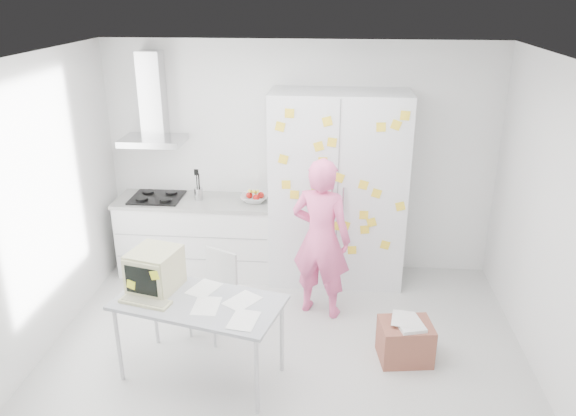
# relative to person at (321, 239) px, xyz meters

# --- Properties ---
(floor) EXTENTS (4.50, 4.00, 0.02)m
(floor) POSITION_rel_person_xyz_m (-0.30, -0.90, -0.86)
(floor) COLOR silver
(floor) RESTS_ON ground
(walls) EXTENTS (4.52, 4.01, 2.70)m
(walls) POSITION_rel_person_xyz_m (-0.30, -0.18, 0.50)
(walls) COLOR white
(walls) RESTS_ON ground
(ceiling) EXTENTS (4.50, 4.00, 0.02)m
(ceiling) POSITION_rel_person_xyz_m (-0.30, -0.90, 1.85)
(ceiling) COLOR white
(ceiling) RESTS_ON walls
(counter_run) EXTENTS (1.84, 0.63, 1.28)m
(counter_run) POSITION_rel_person_xyz_m (-1.49, 0.80, -0.38)
(counter_run) COLOR white
(counter_run) RESTS_ON ground
(range_hood) EXTENTS (0.70, 0.48, 1.01)m
(range_hood) POSITION_rel_person_xyz_m (-1.95, 0.94, 1.11)
(range_hood) COLOR silver
(range_hood) RESTS_ON walls
(tall_cabinet) EXTENTS (1.50, 0.68, 2.20)m
(tall_cabinet) POSITION_rel_person_xyz_m (0.15, 0.78, 0.25)
(tall_cabinet) COLOR silver
(tall_cabinet) RESTS_ON ground
(person) EXTENTS (0.71, 0.57, 1.70)m
(person) POSITION_rel_person_xyz_m (0.00, 0.00, 0.00)
(person) COLOR pink
(person) RESTS_ON ground
(desk) EXTENTS (1.53, 1.02, 1.12)m
(desk) POSITION_rel_person_xyz_m (-1.26, -1.04, -0.00)
(desk) COLOR #A7AAB2
(desk) RESTS_ON ground
(chair) EXTENTS (0.52, 0.52, 0.85)m
(chair) POSITION_rel_person_xyz_m (-1.00, -0.46, -0.37)
(chair) COLOR #BDBCBA
(chair) RESTS_ON ground
(cardboard_box) EXTENTS (0.52, 0.44, 0.41)m
(cardboard_box) POSITION_rel_person_xyz_m (0.81, -0.75, -0.65)
(cardboard_box) COLOR #93523F
(cardboard_box) RESTS_ON ground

